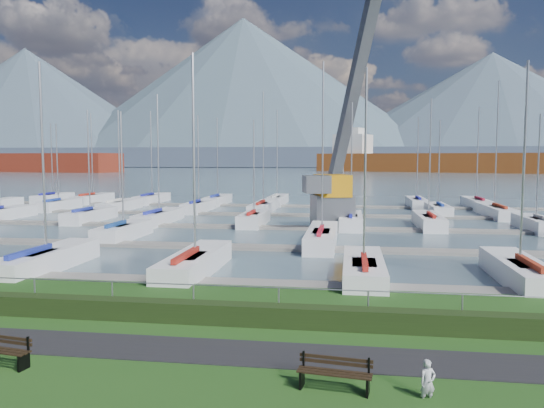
% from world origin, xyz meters
% --- Properties ---
extents(path, '(160.00, 2.00, 0.04)m').
position_xyz_m(path, '(0.00, -3.00, 0.01)').
color(path, black).
rests_on(path, grass).
extents(water, '(800.00, 540.00, 0.20)m').
position_xyz_m(water, '(0.00, 260.00, -0.40)').
color(water, '#475C69').
extents(hedge, '(80.00, 0.70, 0.70)m').
position_xyz_m(hedge, '(0.00, -0.40, 0.35)').
color(hedge, black).
rests_on(hedge, grass).
extents(fence, '(80.00, 0.04, 0.04)m').
position_xyz_m(fence, '(0.00, 0.00, 1.20)').
color(fence, '#94989C').
rests_on(fence, grass).
extents(foothill, '(900.00, 80.00, 12.00)m').
position_xyz_m(foothill, '(0.00, 330.00, 6.00)').
color(foothill, '#404B5E').
rests_on(foothill, water).
extents(mountains, '(1190.00, 360.00, 115.00)m').
position_xyz_m(mountains, '(7.35, 404.62, 46.68)').
color(mountains, '#485B69').
rests_on(mountains, water).
extents(docks, '(90.00, 41.60, 0.25)m').
position_xyz_m(docks, '(0.00, 26.00, -0.22)').
color(docks, gray).
rests_on(docks, water).
extents(bench_left, '(1.84, 0.70, 0.85)m').
position_xyz_m(bench_left, '(-4.92, -4.85, 0.42)').
color(bench_left, black).
rests_on(bench_left, grass).
extents(bench_right, '(1.84, 0.66, 0.85)m').
position_xyz_m(bench_right, '(4.05, -5.06, 0.42)').
color(bench_right, black).
rests_on(bench_right, grass).
extents(person, '(0.46, 0.38, 1.07)m').
position_xyz_m(person, '(6.21, -5.18, 0.53)').
color(person, '#B4B4BB').
rests_on(person, grass).
extents(crane, '(7.02, 13.13, 22.35)m').
position_xyz_m(crane, '(3.35, 28.26, 5.33)').
color(crane, '#57595E').
rests_on(crane, water).
extents(cargo_ship_west, '(91.82, 31.24, 21.50)m').
position_xyz_m(cargo_ship_west, '(-140.02, 192.74, 3.63)').
color(cargo_ship_west, maroon).
rests_on(cargo_ship_west, water).
extents(cargo_ship_mid, '(91.78, 50.42, 21.50)m').
position_xyz_m(cargo_ship_mid, '(31.18, 214.63, 3.62)').
color(cargo_ship_mid, brown).
rests_on(cargo_ship_mid, water).
extents(sailboat_fleet, '(75.49, 49.71, 13.77)m').
position_xyz_m(sailboat_fleet, '(-2.85, 29.19, 5.35)').
color(sailboat_fleet, '#A61628').
rests_on(sailboat_fleet, water).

